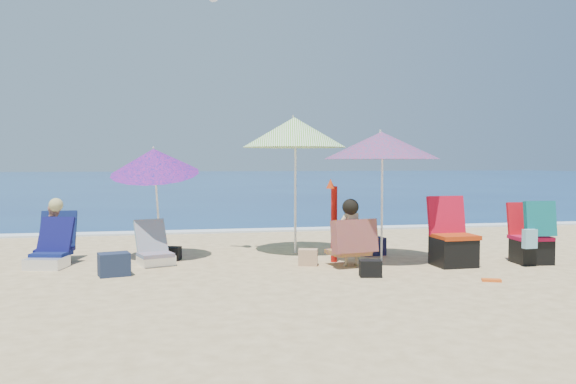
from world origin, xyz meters
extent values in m
plane|color=#D8BC84|center=(0.00, 0.00, 0.00)|extent=(120.00, 120.00, 0.00)
cube|color=navy|center=(0.00, 45.00, -0.05)|extent=(120.00, 80.00, 0.12)
cube|color=white|center=(0.00, 5.10, 0.02)|extent=(120.00, 0.50, 0.04)
cylinder|color=white|center=(1.17, 0.79, 0.95)|extent=(0.04, 0.04, 1.90)
cone|color=red|center=(1.15, 0.79, 1.83)|extent=(2.22, 2.22, 0.43)
cylinder|color=white|center=(1.13, 0.78, 2.02)|extent=(0.04, 0.04, 0.11)
cylinder|color=white|center=(-0.01, 1.84, 1.08)|extent=(0.05, 0.05, 2.16)
cone|color=#4CB11B|center=(-0.02, 1.86, 2.07)|extent=(2.07, 2.07, 0.51)
cylinder|color=silver|center=(-0.04, 1.88, 2.30)|extent=(0.04, 0.04, 0.14)
cylinder|color=white|center=(-2.31, 1.81, 0.81)|extent=(0.12, 0.42, 1.59)
cone|color=#B81A7F|center=(-2.35, 1.65, 1.58)|extent=(1.67, 1.72, 0.74)
cylinder|color=white|center=(-2.36, 1.67, 1.76)|extent=(0.04, 0.06, 0.11)
cylinder|color=#A9120C|center=(0.41, 0.88, 0.59)|extent=(0.13, 0.13, 1.19)
cone|color=#AE2F0C|center=(0.31, 0.71, 1.24)|extent=(0.18, 0.18, 0.15)
cube|color=#0D174E|center=(-3.87, 1.33, 0.18)|extent=(0.59, 0.55, 0.06)
cube|color=#0C0D46|center=(-3.83, 1.49, 0.45)|extent=(0.56, 0.40, 0.54)
cube|color=white|center=(-3.90, 1.14, 0.08)|extent=(0.62, 0.57, 0.16)
cube|color=#C26344|center=(-2.33, 1.03, 0.17)|extent=(0.58, 0.55, 0.06)
cube|color=#C35C45|center=(-2.41, 1.31, 0.43)|extent=(0.54, 0.42, 0.51)
cube|color=white|center=(-2.33, 1.12, 0.08)|extent=(0.61, 0.57, 0.15)
cube|color=#AF300C|center=(2.10, 0.17, 0.45)|extent=(0.62, 0.56, 0.06)
cube|color=red|center=(2.08, 0.43, 0.75)|extent=(0.60, 0.19, 0.60)
cube|color=black|center=(2.08, 0.17, 0.21)|extent=(0.60, 0.53, 0.43)
cube|color=#A90C30|center=(3.35, 0.15, 0.40)|extent=(0.56, 0.51, 0.06)
cube|color=red|center=(3.38, 0.38, 0.67)|extent=(0.54, 0.18, 0.53)
cube|color=black|center=(3.37, 0.16, 0.19)|extent=(0.54, 0.49, 0.38)
cube|color=#097071|center=(3.37, -0.04, 0.71)|extent=(0.49, 0.20, 0.54)
cube|color=#7EBACA|center=(3.14, -0.14, 0.43)|extent=(0.22, 0.12, 0.29)
imported|color=tan|center=(0.55, 0.47, 0.50)|extent=(0.41, 0.32, 1.01)
cube|color=#460E63|center=(0.54, 0.52, 0.20)|extent=(0.65, 0.60, 0.07)
cube|color=#4F0F6D|center=(0.57, 0.33, 0.47)|extent=(0.73, 0.39, 0.51)
sphere|color=black|center=(0.54, 0.43, 0.90)|extent=(0.25, 0.25, 0.25)
imported|color=tan|center=(-3.89, 1.76, 0.45)|extent=(0.44, 0.34, 0.90)
cube|color=#0D0D49|center=(-3.88, 1.65, 0.20)|extent=(0.55, 0.48, 0.07)
cube|color=#0C1743|center=(-3.88, 1.92, 0.49)|extent=(0.55, 0.32, 0.58)
sphere|color=tan|center=(-3.87, 1.74, 0.89)|extent=(0.22, 0.22, 0.22)
cube|color=#1C263E|center=(-2.87, 0.36, 0.16)|extent=(0.47, 0.39, 0.32)
cube|color=black|center=(-2.10, 1.52, 0.11)|extent=(0.34, 0.29, 0.21)
cube|color=tan|center=(-0.06, 0.65, 0.12)|extent=(0.33, 0.27, 0.25)
cube|color=#1B1B3B|center=(1.22, 1.41, 0.15)|extent=(0.44, 0.36, 0.30)
cube|color=black|center=(0.59, -0.37, 0.11)|extent=(0.33, 0.26, 0.23)
cube|color=#E95918|center=(2.04, -0.98, 0.02)|extent=(0.27, 0.20, 0.03)
camera|label=1|loc=(-2.03, -7.95, 1.58)|focal=36.52mm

